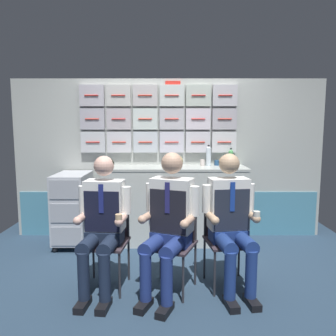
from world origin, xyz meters
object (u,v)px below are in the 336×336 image
(service_trolley, at_px, (74,207))
(folding_chair_center, at_px, (176,233))
(folding_chair_right, at_px, (226,230))
(crew_member_right, at_px, (232,216))
(crew_member_center, at_px, (170,217))
(crew_member_left, at_px, (104,219))
(snack_banana, at_px, (231,165))
(folding_chair_left, at_px, (109,231))
(water_bottle_clear, at_px, (210,156))
(espresso_cup_small, at_px, (112,165))

(service_trolley, bearing_deg, folding_chair_center, -40.91)
(folding_chair_right, bearing_deg, crew_member_right, -81.51)
(crew_member_center, bearing_deg, crew_member_left, 176.63)
(crew_member_left, height_order, folding_chair_right, crew_member_left)
(crew_member_center, xyz_separation_m, folding_chair_right, (0.55, 0.24, -0.19))
(snack_banana, bearing_deg, folding_chair_left, -139.29)
(service_trolley, distance_m, crew_member_right, 2.16)
(service_trolley, relative_size, water_bottle_clear, 3.33)
(service_trolley, distance_m, folding_chair_left, 1.24)
(crew_member_right, bearing_deg, folding_chair_right, 98.49)
(folding_chair_right, distance_m, snack_banana, 1.27)
(crew_member_left, bearing_deg, crew_member_right, 2.09)
(folding_chair_right, bearing_deg, espresso_cup_small, 142.12)
(snack_banana, bearing_deg, crew_member_right, -99.45)
(folding_chair_center, bearing_deg, folding_chair_right, 10.28)
(crew_member_left, xyz_separation_m, snack_banana, (1.39, 1.34, 0.33))
(folding_chair_left, height_order, snack_banana, snack_banana)
(folding_chair_right, bearing_deg, service_trolley, 150.04)
(service_trolley, bearing_deg, crew_member_center, -45.78)
(water_bottle_clear, height_order, espresso_cup_small, water_bottle_clear)
(folding_chair_center, xyz_separation_m, folding_chair_right, (0.49, 0.09, 0.00))
(espresso_cup_small, xyz_separation_m, snack_banana, (1.51, 0.15, -0.03))
(crew_member_left, distance_m, crew_member_right, 1.17)
(folding_chair_center, bearing_deg, crew_member_right, -7.64)
(crew_member_left, relative_size, water_bottle_clear, 4.52)
(folding_chair_left, xyz_separation_m, crew_member_left, (-0.02, -0.16, 0.17))
(folding_chair_center, relative_size, folding_chair_right, 1.00)
(folding_chair_center, relative_size, snack_banana, 4.90)
(service_trolley, height_order, folding_chair_center, service_trolley)
(folding_chair_center, height_order, espresso_cup_small, espresso_cup_small)
(snack_banana, bearing_deg, service_trolley, -176.67)
(crew_member_right, bearing_deg, service_trolley, 146.70)
(crew_member_left, height_order, snack_banana, crew_member_left)
(crew_member_left, height_order, crew_member_right, crew_member_right)
(crew_member_center, xyz_separation_m, water_bottle_clear, (0.53, 1.49, 0.42))
(crew_member_center, distance_m, water_bottle_clear, 1.63)
(folding_chair_right, bearing_deg, water_bottle_clear, 90.78)
(folding_chair_center, relative_size, water_bottle_clear, 3.04)
(crew_member_left, distance_m, snack_banana, 1.96)
(crew_member_right, bearing_deg, folding_chair_left, 174.19)
(folding_chair_left, relative_size, espresso_cup_small, 9.85)
(crew_member_center, relative_size, water_bottle_clear, 4.64)
(folding_chair_right, relative_size, water_bottle_clear, 3.04)
(folding_chair_center, bearing_deg, folding_chair_left, 175.67)
(crew_member_right, bearing_deg, water_bottle_clear, 91.65)
(water_bottle_clear, bearing_deg, espresso_cup_small, -168.16)
(service_trolley, distance_m, snack_banana, 2.08)
(folding_chair_center, distance_m, crew_member_center, 0.25)
(folding_chair_left, height_order, folding_chair_center, same)
(crew_member_right, distance_m, espresso_cup_small, 1.76)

